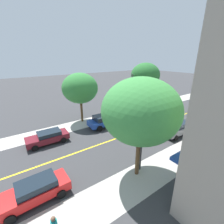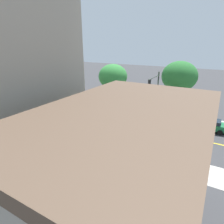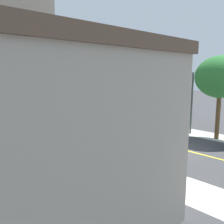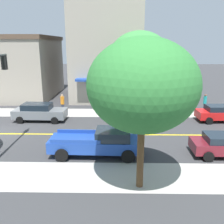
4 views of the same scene
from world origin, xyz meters
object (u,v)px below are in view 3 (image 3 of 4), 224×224
pedestrian_orange_shirt (92,143)px  street_lamp (57,104)px  blue_pickup_truck (135,120)px  street_tree_left_far (221,77)px  red_sedan_left_curb (39,117)px  pedestrian_teal_shirt (15,119)px  fire_hydrant (171,171)px  parking_meter (110,145)px  maroon_sedan_right_curb (93,113)px  street_tree_right_corner (52,83)px  street_tree_left_near (140,85)px  traffic_light_mast (186,95)px  grey_sedan_left_curb (131,141)px

pedestrian_orange_shirt → street_lamp: bearing=145.6°
blue_pickup_truck → pedestrian_orange_shirt: pedestrian_orange_shirt is taller
street_tree_left_far → red_sedan_left_curb: bearing=115.3°
red_sedan_left_curb → pedestrian_teal_shirt: 3.46m
fire_hydrant → pedestrian_teal_shirt: bearing=93.9°
parking_meter → street_lamp: street_lamp is taller
street_tree_left_far → maroon_sedan_right_curb: (-2.18, 17.30, -5.45)m
street_lamp → pedestrian_teal_shirt: (-1.57, 7.61, -2.42)m
red_sedan_left_curb → blue_pickup_truck: size_ratio=0.79×
pedestrian_teal_shirt → maroon_sedan_right_curb: bearing=-56.4°
street_lamp → red_sedan_left_curb: (1.86, 8.01, -2.63)m
street_tree_right_corner → fire_hydrant: (0.11, -14.59, -5.16)m
pedestrian_teal_shirt → fire_hydrant: bearing=-130.8°
street_tree_left_near → street_lamp: bearing=178.1°
parking_meter → blue_pickup_truck: 10.80m
street_tree_right_corner → pedestrian_orange_shirt: bearing=-96.4°
pedestrian_orange_shirt → blue_pickup_truck: bearing=87.9°
fire_hydrant → traffic_light_mast: traffic_light_mast is taller
street_tree_left_near → grey_sedan_left_curb: size_ratio=1.50×
fire_hydrant → traffic_light_mast: bearing=26.6°
street_lamp → blue_pickup_truck: (9.16, -2.64, -2.54)m
street_lamp → pedestrian_orange_shirt: 7.62m
blue_pickup_truck → street_lamp: bearing=75.5°
street_lamp → blue_pickup_truck: bearing=-16.1°
red_sedan_left_curb → pedestrian_orange_shirt: pedestrian_orange_shirt is taller
red_sedan_left_curb → pedestrian_teal_shirt: size_ratio=2.53×
street_tree_right_corner → traffic_light_mast: street_tree_right_corner is taller
street_tree_right_corner → grey_sedan_left_curb: bearing=-76.4°
grey_sedan_left_curb → maroon_sedan_right_curb: bearing=-25.2°
grey_sedan_left_curb → pedestrian_teal_shirt: 16.61m
grey_sedan_left_curb → street_tree_right_corner: bearing=15.3°
street_tree_left_far → traffic_light_mast: 3.69m
traffic_light_mast → street_lamp: (-10.05, 8.94, -0.97)m
grey_sedan_left_curb → pedestrian_teal_shirt: pedestrian_teal_shirt is taller
traffic_light_mast → pedestrian_teal_shirt: traffic_light_mast is taller
street_lamp → street_tree_left_far: bearing=-46.5°
fire_hydrant → traffic_light_mast: (10.15, 5.09, 3.95)m
fire_hydrant → blue_pickup_truck: size_ratio=0.15×
red_sedan_left_curb → parking_meter: bearing=171.6°
blue_pickup_truck → grey_sedan_left_curb: bearing=131.4°
pedestrian_teal_shirt → traffic_light_mast: bearing=-99.6°
fire_hydrant → pedestrian_orange_shirt: 6.97m
traffic_light_mast → street_lamp: 13.49m
fire_hydrant → blue_pickup_truck: bearing=50.9°
street_tree_left_far → red_sedan_left_curb: street_tree_left_far is taller
street_tree_right_corner → street_tree_left_far: size_ratio=0.97×
street_tree_right_corner → street_tree_left_far: (11.51, -12.47, 0.61)m
parking_meter → traffic_light_mast: size_ratio=0.20×
traffic_light_mast → blue_pickup_truck: size_ratio=1.13×
parking_meter → blue_pickup_truck: (9.25, 5.57, 0.00)m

